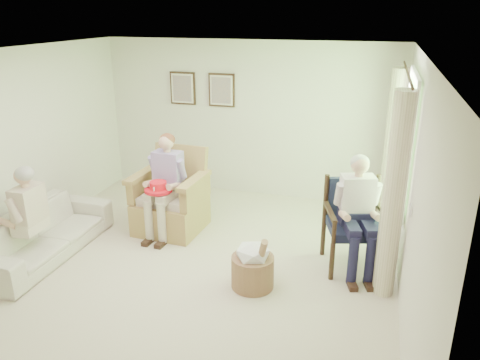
{
  "coord_description": "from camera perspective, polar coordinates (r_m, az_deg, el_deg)",
  "views": [
    {
      "loc": [
        2.07,
        -4.7,
        3.05
      ],
      "look_at": [
        0.52,
        0.54,
        1.05
      ],
      "focal_mm": 35.0,
      "sensor_mm": 36.0,
      "label": 1
    }
  ],
  "objects": [
    {
      "name": "sofa",
      "position": [
        6.64,
        -22.88,
        -6.02
      ],
      "size": [
        2.07,
        0.81,
        0.6
      ],
      "primitive_type": "imported",
      "rotation": [
        0.0,
        0.0,
        1.57
      ],
      "color": "beige",
      "rests_on": "ground"
    },
    {
      "name": "framed_print_right",
      "position": [
        7.93,
        -2.27,
        10.88
      ],
      "size": [
        0.45,
        0.05,
        0.55
      ],
      "color": "#382114",
      "rests_on": "back_wall"
    },
    {
      "name": "curtain_left",
      "position": [
        5.28,
        18.21,
        -2.04
      ],
      "size": [
        0.34,
        0.34,
        2.3
      ],
      "primitive_type": "cylinder",
      "color": "beige",
      "rests_on": "ground"
    },
    {
      "name": "wood_armchair",
      "position": [
        5.98,
        13.95,
        -4.76
      ],
      "size": [
        0.7,
        0.66,
        1.08
      ],
      "rotation": [
        0.0,
        0.0,
        0.29
      ],
      "color": "black",
      "rests_on": "ground"
    },
    {
      "name": "person_sofa",
      "position": [
        6.3,
        -24.82,
        -3.54
      ],
      "size": [
        0.42,
        0.62,
        1.26
      ],
      "rotation": [
        0.0,
        0.0,
        -1.53
      ],
      "color": "beige",
      "rests_on": "ground"
    },
    {
      "name": "red_hat",
      "position": [
        6.44,
        -9.92,
        -0.94
      ],
      "size": [
        0.38,
        0.38,
        0.14
      ],
      "color": "red",
      "rests_on": "person_wicker"
    },
    {
      "name": "ceiling",
      "position": [
        5.15,
        -7.48,
        14.96
      ],
      "size": [
        5.0,
        5.5,
        0.02
      ],
      "primitive_type": "cube",
      "color": "white",
      "rests_on": "back_wall"
    },
    {
      "name": "right_wall",
      "position": [
        5.03,
        20.35,
        -1.54
      ],
      "size": [
        0.04,
        5.5,
        2.6
      ],
      "primitive_type": "cube",
      "color": "silver",
      "rests_on": "ground"
    },
    {
      "name": "person_wicker",
      "position": [
        6.58,
        -9.09,
        0.29
      ],
      "size": [
        0.4,
        0.63,
        1.42
      ],
      "rotation": [
        0.0,
        0.0,
        -0.06
      ],
      "color": "beige",
      "rests_on": "ground"
    },
    {
      "name": "framed_print_left",
      "position": [
        8.18,
        -7.01,
        11.04
      ],
      "size": [
        0.45,
        0.05,
        0.55
      ],
      "color": "#382114",
      "rests_on": "back_wall"
    },
    {
      "name": "wicker_armchair",
      "position": [
        6.88,
        -8.33,
        -2.97
      ],
      "size": [
        0.93,
        0.92,
        1.19
      ],
      "rotation": [
        0.0,
        0.0,
        -0.06
      ],
      "color": "#A48F4D",
      "rests_on": "ground"
    },
    {
      "name": "hatbox",
      "position": [
        5.46,
        1.58,
        -10.3
      ],
      "size": [
        0.55,
        0.55,
        0.73
      ],
      "color": "tan",
      "rests_on": "ground"
    },
    {
      "name": "curtain_right",
      "position": [
        7.14,
        18.04,
        3.68
      ],
      "size": [
        0.34,
        0.34,
        2.3
      ],
      "primitive_type": "cylinder",
      "color": "beige",
      "rests_on": "ground"
    },
    {
      "name": "floor",
      "position": [
        5.97,
        -6.35,
        -10.74
      ],
      "size": [
        5.5,
        5.5,
        0.0
      ],
      "primitive_type": "plane",
      "color": "beige",
      "rests_on": "ground"
    },
    {
      "name": "front_wall",
      "position": [
        3.34,
        -26.22,
        -13.82
      ],
      "size": [
        5.0,
        0.04,
        2.6
      ],
      "primitive_type": "cube",
      "color": "silver",
      "rests_on": "ground"
    },
    {
      "name": "back_wall",
      "position": [
        7.92,
        0.98,
        7.36
      ],
      "size": [
        5.0,
        0.04,
        2.6
      ],
      "primitive_type": "cube",
      "color": "silver",
      "rests_on": "ground"
    },
    {
      "name": "left_wall",
      "position": [
        6.78,
        -26.72,
        2.99
      ],
      "size": [
        0.04,
        5.5,
        2.6
      ],
      "primitive_type": "cube",
      "color": "silver",
      "rests_on": "ground"
    },
    {
      "name": "window",
      "position": [
        6.09,
        19.81,
        5.0
      ],
      "size": [
        0.13,
        2.5,
        1.63
      ],
      "color": "#2D6B23",
      "rests_on": "right_wall"
    },
    {
      "name": "person_dark",
      "position": [
        5.71,
        14.05,
        -3.15
      ],
      "size": [
        0.4,
        0.62,
        1.43
      ],
      "rotation": [
        0.0,
        0.0,
        0.29
      ],
      "color": "#191937",
      "rests_on": "ground"
    }
  ]
}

